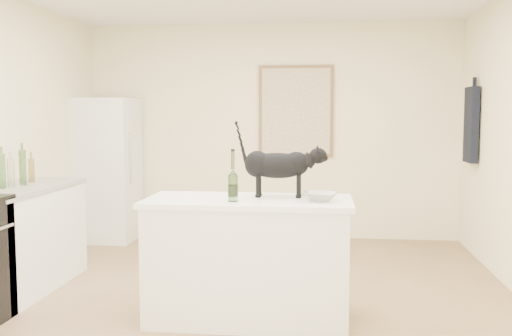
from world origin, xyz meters
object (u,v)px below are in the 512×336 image
Objects in this scene: wine_bottle at (233,179)px; glass_bowl at (319,197)px; fridge at (107,170)px; black_cat at (277,169)px.

glass_bowl is (0.60, 0.07, -0.13)m from wine_bottle.
fridge is at bearing 134.35° from glass_bowl.
black_cat is (2.25, -2.43, 0.26)m from fridge.
wine_bottle is 1.26× the size of glass_bowl.
wine_bottle is (1.96, -2.70, 0.21)m from fridge.
fridge is 6.63× the size of glass_bowl.
fridge is at bearing 125.99° from wine_bottle.
black_cat is 1.85× the size of wine_bottle.
black_cat is at bearing 42.21° from wine_bottle.
black_cat reaches higher than wine_bottle.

